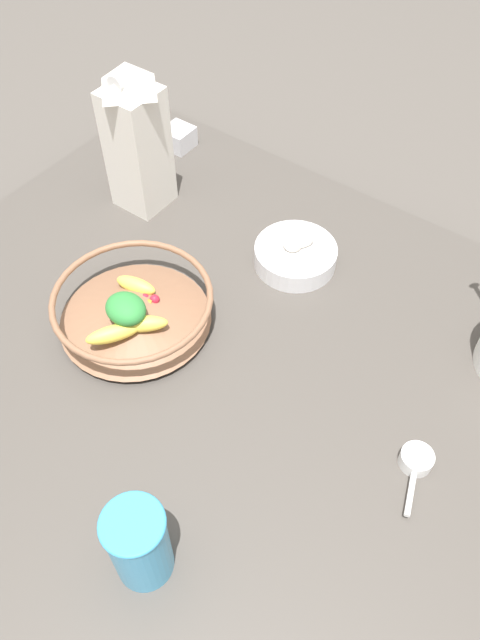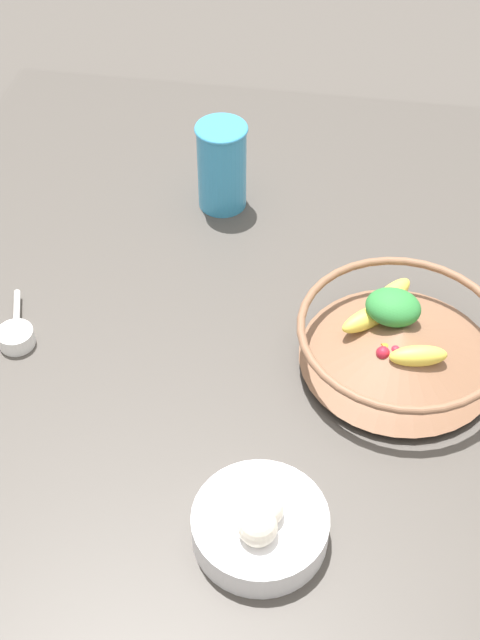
{
  "view_description": "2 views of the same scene",
  "coord_description": "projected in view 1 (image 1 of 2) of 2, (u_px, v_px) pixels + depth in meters",
  "views": [
    {
      "loc": [
        0.36,
        -0.35,
        0.81
      ],
      "look_at": [
        0.04,
        0.09,
        0.13
      ],
      "focal_mm": 35.0,
      "sensor_mm": 36.0,
      "label": 1
    },
    {
      "loc": [
        -0.05,
        0.77,
        0.85
      ],
      "look_at": [
        0.06,
        0.07,
        0.11
      ],
      "focal_mm": 50.0,
      "sensor_mm": 36.0,
      "label": 2
    }
  ],
  "objects": [
    {
      "name": "ground_plane",
      "position": [
        184.0,
        398.0,
        0.94
      ],
      "size": [
        6.0,
        6.0,
        0.0
      ],
      "primitive_type": "plane",
      "color": "#4C4742"
    },
    {
      "name": "countertop",
      "position": [
        183.0,
        391.0,
        0.93
      ],
      "size": [
        1.07,
        1.07,
        0.04
      ],
      "color": "#47423D",
      "rests_on": "ground_plane"
    },
    {
      "name": "fruit_bowl",
      "position": [
        133.0,
        308.0,
        0.95
      ],
      "size": [
        0.25,
        0.25,
        0.09
      ],
      "color": "brown",
      "rests_on": "countertop"
    },
    {
      "name": "milk_carton",
      "position": [
        136.0,
        137.0,
        1.06
      ],
      "size": [
        0.09,
        0.09,
        0.27
      ],
      "color": "silver",
      "rests_on": "countertop"
    },
    {
      "name": "drinking_cup",
      "position": [
        139.0,
        543.0,
        0.7
      ],
      "size": [
        0.07,
        0.07,
        0.13
      ],
      "color": "#3893C6",
      "rests_on": "countertop"
    },
    {
      "name": "spice_jar",
      "position": [
        179.0,
        138.0,
        1.26
      ],
      "size": [
        0.05,
        0.05,
        0.04
      ],
      "color": "silver",
      "rests_on": "countertop"
    },
    {
      "name": "measuring_scoop",
      "position": [
        416.0,
        462.0,
        0.82
      ],
      "size": [
        0.05,
        0.1,
        0.02
      ],
      "color": "white",
      "rests_on": "countertop"
    },
    {
      "name": "garlic_bowl",
      "position": [
        295.0,
        253.0,
        1.05
      ],
      "size": [
        0.14,
        0.14,
        0.07
      ],
      "color": "white",
      "rests_on": "countertop"
    }
  ]
}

